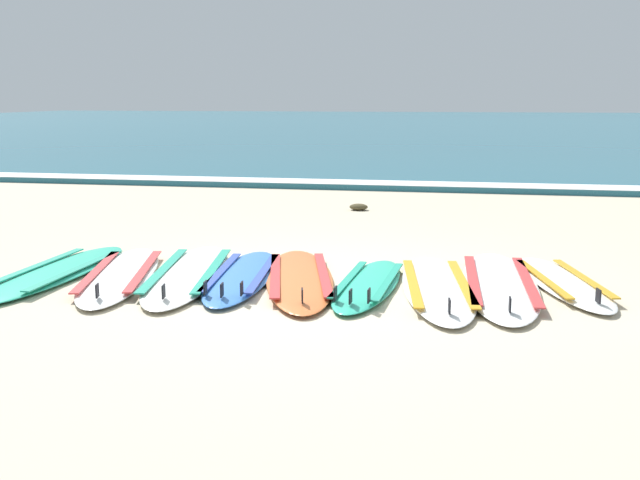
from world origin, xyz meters
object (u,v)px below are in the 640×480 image
surfboard_4 (299,278)px  surfboard_2 (188,273)px  surfboard_6 (437,286)px  surfboard_3 (242,276)px  surfboard_0 (56,272)px  surfboard_5 (368,284)px  surfboard_8 (563,282)px  surfboard_1 (121,274)px  surfboard_7 (499,283)px

surfboard_4 → surfboard_2: bearing=-178.9°
surfboard_6 → surfboard_3: bearing=178.1°
surfboard_2 → surfboard_6: same height
surfboard_2 → surfboard_4: (1.06, 0.02, 0.00)m
surfboard_0 → surfboard_5: (2.95, 0.09, 0.00)m
surfboard_8 → surfboard_5: bearing=-166.7°
surfboard_1 → surfboard_8: bearing=6.6°
surfboard_4 → surfboard_1: bearing=-174.0°
surfboard_2 → surfboard_5: bearing=-3.1°
surfboard_1 → surfboard_3: (1.13, 0.15, 0.00)m
surfboard_1 → surfboard_2: 0.62m
surfboard_2 → surfboard_7: (2.84, 0.15, -0.00)m
surfboard_1 → surfboard_6: 2.91m
surfboard_5 → surfboard_2: bearing=176.9°
surfboard_2 → surfboard_8: size_ratio=1.24×
surfboard_3 → surfboard_8: bearing=6.2°
surfboard_1 → surfboard_7: 3.46m
surfboard_0 → surfboard_1: same height
surfboard_5 → surfboard_6: size_ratio=0.81×
surfboard_0 → surfboard_8: bearing=6.0°
surfboard_0 → surfboard_3: bearing=5.6°
surfboard_1 → surfboard_4: (1.66, 0.17, -0.00)m
surfboard_3 → surfboard_6: 1.78m
surfboard_2 → surfboard_7: same height
surfboard_8 → surfboard_6: bearing=-161.2°
surfboard_0 → surfboard_5: 2.95m
surfboard_0 → surfboard_2: same height
surfboard_0 → surfboard_7: same height
surfboard_1 → surfboard_8: (4.00, 0.46, 0.00)m
surfboard_0 → surfboard_6: 3.55m
surfboard_8 → surfboard_4: bearing=-173.0°
surfboard_1 → surfboard_5: same height
surfboard_3 → surfboard_4: same height
surfboard_4 → surfboard_7: bearing=4.2°
surfboard_4 → surfboard_6: size_ratio=1.02×
surfboard_5 → surfboard_6: bearing=2.6°
surfboard_0 → surfboard_1: bearing=2.2°
surfboard_6 → surfboard_7: bearing=21.9°
surfboard_2 → surfboard_4: bearing=1.1°
surfboard_0 → surfboard_6: size_ratio=0.99×
surfboard_2 → surfboard_8: same height
surfboard_1 → surfboard_3: size_ratio=1.11×
surfboard_4 → surfboard_5: bearing=-9.8°
surfboard_5 → surfboard_1: bearing=-178.5°
surfboard_7 → surfboard_8: bearing=15.8°
surfboard_0 → surfboard_8: 4.67m
surfboard_6 → surfboard_2: bearing=178.4°
surfboard_6 → surfboard_7: 0.58m
surfboard_0 → surfboard_2: (1.24, 0.18, -0.00)m
surfboard_3 → surfboard_8: (2.87, 0.31, -0.00)m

